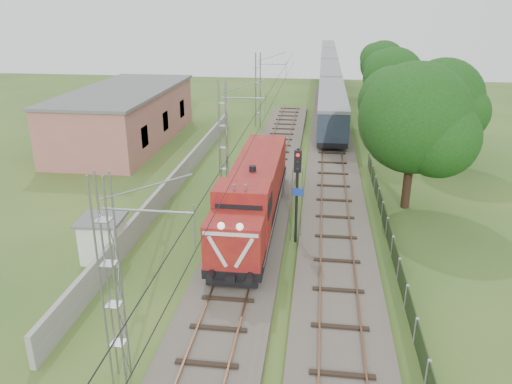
# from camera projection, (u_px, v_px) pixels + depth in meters

# --- Properties ---
(ground) EXTENTS (140.00, 140.00, 0.00)m
(ground) POSITION_uv_depth(u_px,v_px,m) (238.00, 274.00, 25.39)
(ground) COLOR #2C531F
(ground) RESTS_ON ground
(track_main) EXTENTS (4.20, 70.00, 0.45)m
(track_main) POSITION_uv_depth(u_px,v_px,m) (256.00, 216.00, 31.81)
(track_main) COLOR #6B6054
(track_main) RESTS_ON ground
(track_side) EXTENTS (4.20, 80.00, 0.45)m
(track_side) POSITION_uv_depth(u_px,v_px,m) (332.00, 159.00, 43.26)
(track_side) COLOR #6B6054
(track_side) RESTS_ON ground
(catenary) EXTENTS (3.31, 70.00, 8.00)m
(catenary) POSITION_uv_depth(u_px,v_px,m) (224.00, 136.00, 35.42)
(catenary) COLOR gray
(catenary) RESTS_ON ground
(boundary_wall) EXTENTS (0.25, 40.00, 1.50)m
(boundary_wall) POSITION_uv_depth(u_px,v_px,m) (178.00, 178.00, 37.02)
(boundary_wall) COLOR #9E9E99
(boundary_wall) RESTS_ON ground
(station_building) EXTENTS (8.40, 20.40, 5.22)m
(station_building) POSITION_uv_depth(u_px,v_px,m) (126.00, 116.00, 48.48)
(station_building) COLOR #B06D5F
(station_building) RESTS_ON ground
(fence) EXTENTS (0.12, 32.00, 1.20)m
(fence) POSITION_uv_depth(u_px,v_px,m) (392.00, 246.00, 27.00)
(fence) COLOR black
(fence) RESTS_ON ground
(locomotive) EXTENTS (2.85, 16.25, 4.13)m
(locomotive) POSITION_uv_depth(u_px,v_px,m) (254.00, 193.00, 30.22)
(locomotive) COLOR black
(locomotive) RESTS_ON ground
(coach_rake) EXTENTS (2.93, 87.38, 3.38)m
(coach_rake) POSITION_uv_depth(u_px,v_px,m) (329.00, 68.00, 84.65)
(coach_rake) COLOR black
(coach_rake) RESTS_ON ground
(signal_post) EXTENTS (0.62, 0.48, 5.58)m
(signal_post) POSITION_uv_depth(u_px,v_px,m) (297.00, 180.00, 27.38)
(signal_post) COLOR black
(signal_post) RESTS_ON ground
(relay_hut) EXTENTS (2.40, 2.40, 2.35)m
(relay_hut) POSITION_uv_depth(u_px,v_px,m) (103.00, 238.00, 26.56)
(relay_hut) COLOR silver
(relay_hut) RESTS_ON ground
(tree_a) EXTENTS (7.44, 7.09, 9.65)m
(tree_a) POSITION_uv_depth(u_px,v_px,m) (416.00, 119.00, 31.51)
(tree_a) COLOR #342115
(tree_a) RESTS_ON ground
(tree_b) EXTENTS (6.85, 6.52, 8.88)m
(tree_b) POSITION_uv_depth(u_px,v_px,m) (444.00, 100.00, 40.59)
(tree_b) COLOR #342115
(tree_b) RESTS_ON ground
(tree_c) EXTENTS (6.68, 6.36, 8.65)m
(tree_c) POSITION_uv_depth(u_px,v_px,m) (394.00, 79.00, 52.56)
(tree_c) COLOR #342115
(tree_c) RESTS_ON ground
(tree_d) EXTENTS (6.36, 6.06, 8.25)m
(tree_d) POSITION_uv_depth(u_px,v_px,m) (383.00, 64.00, 66.96)
(tree_d) COLOR #342115
(tree_d) RESTS_ON ground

